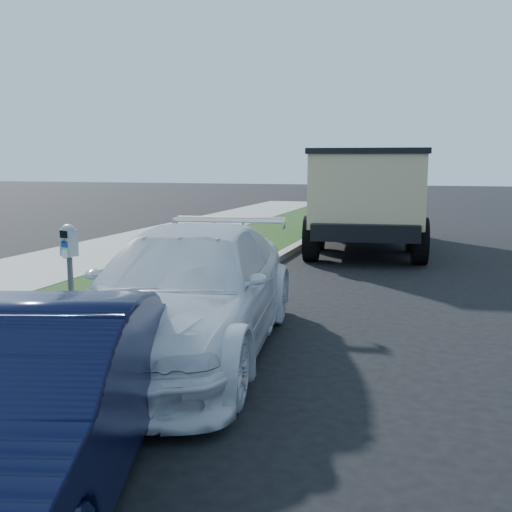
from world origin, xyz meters
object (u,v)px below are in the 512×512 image
(white_wagon, at_px, (190,291))
(navy_sedan, at_px, (29,406))
(dump_truck, at_px, (366,191))
(parking_meter, at_px, (69,258))

(white_wagon, height_order, navy_sedan, white_wagon)
(white_wagon, bearing_deg, dump_truck, 77.40)
(navy_sedan, bearing_deg, parking_meter, 102.10)
(parking_meter, bearing_deg, dump_truck, 96.55)
(parking_meter, height_order, white_wagon, parking_meter)
(parking_meter, xyz_separation_m, dump_truck, (2.19, 10.96, 0.37))
(dump_truck, bearing_deg, navy_sedan, -99.48)
(parking_meter, bearing_deg, navy_sedan, -42.88)
(parking_meter, bearing_deg, white_wagon, 41.41)
(white_wagon, xyz_separation_m, navy_sedan, (0.27, -3.41, -0.10))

